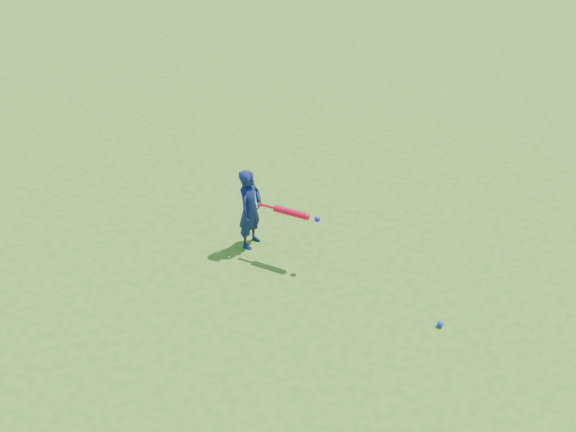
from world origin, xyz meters
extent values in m
plane|color=#386618|center=(0.00, 0.00, 0.00)|extent=(80.00, 80.00, 0.00)
imported|color=#10194B|center=(0.20, -0.52, 0.52)|extent=(0.30, 0.41, 1.04)
sphere|color=#0D35DD|center=(2.63, -1.17, 0.03)|extent=(0.07, 0.07, 0.07)
cylinder|color=red|center=(0.37, -0.59, 0.67)|extent=(0.02, 0.06, 0.06)
cylinder|color=red|center=(0.46, -0.59, 0.67)|extent=(0.19, 0.05, 0.03)
cylinder|color=red|center=(0.75, -0.62, 0.67)|extent=(0.41, 0.12, 0.09)
sphere|color=red|center=(0.95, -0.64, 0.67)|extent=(0.09, 0.09, 0.09)
sphere|color=#160DDD|center=(1.08, -0.65, 0.67)|extent=(0.07, 0.07, 0.07)
camera|label=1|loc=(2.78, -6.30, 4.86)|focal=40.00mm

